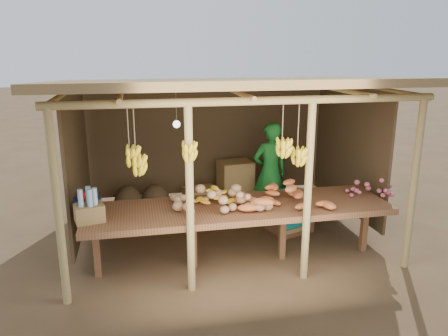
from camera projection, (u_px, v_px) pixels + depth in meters
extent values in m
plane|color=brown|center=(224.00, 234.00, 6.71)|extent=(60.00, 60.00, 0.00)
cylinder|color=tan|center=(58.00, 210.00, 4.60)|extent=(0.09, 0.09, 2.20)
cylinder|color=tan|center=(414.00, 186.00, 5.42)|extent=(0.09, 0.09, 2.20)
cylinder|color=tan|center=(86.00, 149.00, 7.43)|extent=(0.09, 0.09, 2.20)
cylinder|color=tan|center=(316.00, 139.00, 8.25)|extent=(0.09, 0.09, 2.20)
cylinder|color=tan|center=(190.00, 201.00, 4.87)|extent=(0.09, 0.09, 2.20)
cylinder|color=tan|center=(308.00, 193.00, 5.14)|extent=(0.09, 0.09, 2.20)
cylinder|color=tan|center=(252.00, 101.00, 4.72)|extent=(4.40, 0.09, 0.09)
cylinder|color=tan|center=(206.00, 82.00, 7.55)|extent=(4.40, 0.09, 0.09)
cube|color=olive|center=(224.00, 83.00, 6.11)|extent=(4.70, 3.50, 0.28)
cube|color=#4C3A23|center=(207.00, 138.00, 7.79)|extent=(4.20, 0.04, 1.98)
cube|color=#4C3A23|center=(78.00, 161.00, 6.18)|extent=(0.04, 2.40, 1.98)
cube|color=#4C3A23|center=(348.00, 148.00, 6.99)|extent=(0.04, 2.40, 1.98)
cube|color=brown|center=(239.00, 209.00, 5.62)|extent=(3.90, 1.05, 0.08)
cube|color=brown|center=(97.00, 250.00, 5.37)|extent=(0.08, 0.08, 0.72)
cube|color=brown|center=(193.00, 241.00, 5.60)|extent=(0.08, 0.08, 0.72)
cube|color=brown|center=(282.00, 233.00, 5.84)|extent=(0.08, 0.08, 0.72)
cube|color=brown|center=(364.00, 226.00, 6.07)|extent=(0.08, 0.08, 0.72)
cylinder|color=navy|center=(87.00, 204.00, 5.49)|extent=(0.36, 0.36, 0.13)
cube|color=olive|center=(89.00, 213.00, 5.07)|extent=(0.38, 0.33, 0.21)
imported|color=#176B23|center=(270.00, 172.00, 7.10)|extent=(0.63, 0.45, 1.63)
cube|color=brown|center=(290.00, 214.00, 6.77)|extent=(0.73, 0.67, 0.55)
cube|color=#0D8F8A|center=(290.00, 196.00, 6.69)|extent=(0.81, 0.75, 0.05)
cube|color=olive|center=(235.00, 198.00, 7.60)|extent=(0.62, 0.53, 0.44)
cube|color=olive|center=(235.00, 174.00, 7.49)|extent=(0.62, 0.53, 0.44)
cube|color=olive|center=(201.00, 200.00, 7.48)|extent=(0.62, 0.53, 0.44)
ellipsoid|color=#4C3A23|center=(129.00, 202.00, 7.26)|extent=(0.49, 0.49, 0.67)
ellipsoid|color=#4C3A23|center=(156.00, 200.00, 7.35)|extent=(0.49, 0.49, 0.67)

